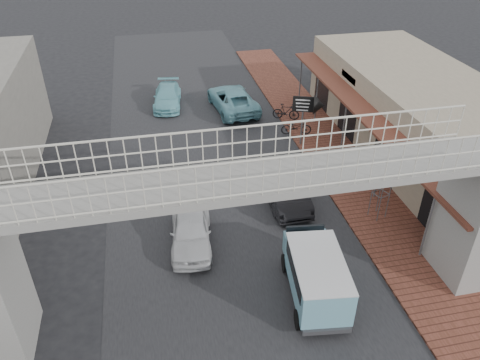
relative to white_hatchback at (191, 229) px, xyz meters
name	(u,v)px	position (x,y,z in m)	size (l,w,h in m)	color
ground	(230,232)	(1.62, 0.32, -0.66)	(120.00, 120.00, 0.00)	black
road_strip	(230,232)	(1.62, 0.32, -0.66)	(10.00, 60.00, 0.01)	black
sidewalk	(348,175)	(8.12, 3.32, -0.61)	(3.00, 40.00, 0.10)	brown
shophouse_row	(428,122)	(12.59, 4.32, 1.35)	(7.20, 18.00, 4.00)	gray
footbridge	(253,233)	(1.62, -3.68, 2.51)	(16.40, 2.40, 6.34)	gray
white_hatchback	(191,229)	(0.00, 0.00, 0.00)	(1.57, 3.89, 1.33)	silver
dark_sedan	(282,185)	(4.40, 2.18, 0.06)	(1.53, 4.40, 1.45)	black
angkot_curb	(233,99)	(4.12, 12.19, 0.04)	(2.32, 5.03, 1.40)	#66A6B2
angkot_far	(167,97)	(0.17, 13.70, -0.08)	(1.64, 4.04, 1.17)	#75C1CC
angkot_van	(316,272)	(3.81, -3.79, 0.52)	(2.16, 3.99, 1.87)	black
motorcycle_near	(296,127)	(6.92, 7.96, -0.12)	(0.59, 1.70, 0.89)	black
motorcycle_far	(286,112)	(6.92, 9.96, -0.08)	(0.45, 1.61, 0.97)	black
street_clock	(386,169)	(7.98, -0.05, 1.79)	(0.73, 0.70, 2.83)	#59595B
arrow_sign	(317,106)	(7.47, 6.56, 1.75)	(1.73, 1.16, 2.86)	#59595B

